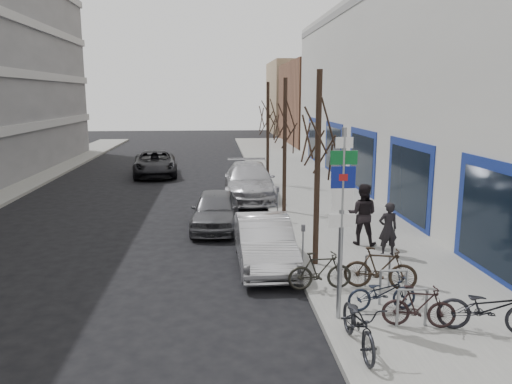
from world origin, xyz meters
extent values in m
plane|color=black|center=(0.00, 0.00, 0.00)|extent=(120.00, 120.00, 0.00)
cube|color=slate|center=(4.50, 10.00, 0.07)|extent=(5.00, 70.00, 0.15)
cube|color=brown|center=(13.00, 40.00, 4.00)|extent=(12.00, 14.00, 8.00)
cube|color=#937A5B|center=(13.50, 55.00, 4.50)|extent=(13.00, 12.00, 9.00)
cylinder|color=gray|center=(2.40, 0.00, 2.10)|extent=(0.10, 0.10, 4.20)
cube|color=white|center=(2.40, -0.03, 3.90)|extent=(0.35, 0.03, 0.22)
cube|color=#0C5926|center=(2.40, -0.03, 3.60)|extent=(0.55, 0.03, 0.28)
cube|color=navy|center=(2.40, -0.03, 3.20)|extent=(0.50, 0.03, 0.45)
cube|color=maroon|center=(2.40, -0.04, 3.20)|extent=(0.18, 0.02, 0.14)
cube|color=white|center=(2.40, -0.03, 2.75)|extent=(0.45, 0.03, 0.45)
cube|color=white|center=(2.40, -0.03, 2.30)|extent=(0.55, 0.03, 0.28)
cylinder|color=gray|center=(3.50, -0.50, 0.55)|extent=(0.06, 0.06, 0.80)
cylinder|color=gray|center=(4.10, -0.50, 0.55)|extent=(0.06, 0.06, 0.80)
cylinder|color=gray|center=(3.80, -0.50, 0.95)|extent=(0.60, 0.06, 0.06)
cylinder|color=gray|center=(3.50, 0.60, 0.55)|extent=(0.06, 0.06, 0.80)
cylinder|color=gray|center=(4.10, 0.60, 0.55)|extent=(0.06, 0.06, 0.80)
cylinder|color=gray|center=(3.80, 0.60, 0.95)|extent=(0.60, 0.06, 0.06)
cylinder|color=gray|center=(3.50, 1.70, 0.55)|extent=(0.06, 0.06, 0.80)
cylinder|color=gray|center=(4.10, 1.70, 0.55)|extent=(0.06, 0.06, 0.80)
cylinder|color=gray|center=(3.80, 1.70, 0.95)|extent=(0.60, 0.06, 0.06)
cylinder|color=black|center=(2.60, 3.50, 2.75)|extent=(0.16, 0.16, 5.50)
cylinder|color=black|center=(2.60, 10.00, 2.75)|extent=(0.16, 0.16, 5.50)
cylinder|color=black|center=(2.60, 16.50, 2.75)|extent=(0.16, 0.16, 5.50)
cylinder|color=gray|center=(2.15, 3.00, 0.70)|extent=(0.05, 0.05, 1.10)
cube|color=#3F3F44|center=(2.15, 3.00, 1.33)|extent=(0.10, 0.08, 0.18)
cylinder|color=gray|center=(2.15, 8.50, 0.70)|extent=(0.05, 0.05, 1.10)
cube|color=#3F3F44|center=(2.15, 8.50, 1.33)|extent=(0.10, 0.08, 0.18)
cylinder|color=gray|center=(2.15, 14.00, 0.70)|extent=(0.05, 0.05, 1.10)
cube|color=#3F3F44|center=(2.15, 14.00, 1.33)|extent=(0.10, 0.08, 0.18)
imported|color=black|center=(2.45, -1.33, 0.73)|extent=(0.61, 1.90, 1.15)
imported|color=black|center=(3.93, -0.55, 0.60)|extent=(1.55, 0.76, 0.91)
imported|color=black|center=(3.45, 0.32, 0.63)|extent=(1.58, 0.56, 0.95)
imported|color=black|center=(2.33, 1.60, 0.64)|extent=(1.63, 0.56, 0.97)
imported|color=black|center=(5.21, -0.88, 0.74)|extent=(2.03, 1.17, 1.19)
imported|color=black|center=(3.80, 1.50, 0.69)|extent=(1.85, 1.04, 1.08)
imported|color=#B8B9BE|center=(1.18, 3.85, 0.71)|extent=(1.58, 4.32, 1.41)
imported|color=#545459|center=(-0.20, 8.09, 0.69)|extent=(1.92, 4.18, 1.39)
imported|color=#B1B0B6|center=(1.40, 13.37, 0.83)|extent=(2.41, 5.75, 1.66)
imported|color=black|center=(-3.84, 20.59, 0.75)|extent=(3.10, 5.66, 1.50)
imported|color=black|center=(4.87, 4.06, 0.96)|extent=(0.62, 0.44, 1.61)
imported|color=black|center=(4.44, 5.23, 1.14)|extent=(0.86, 0.74, 1.98)
camera|label=1|loc=(-0.16, -9.77, 4.83)|focal=35.00mm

